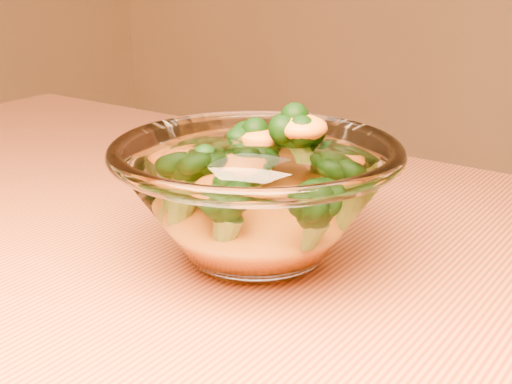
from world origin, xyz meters
TOP-DOWN VIEW (x-y plane):
  - glass_bowl at (0.04, 0.07)m, footprint 0.22×0.22m
  - cheese_sauce at (0.04, 0.07)m, footprint 0.12×0.12m
  - broccoli_heap at (0.03, 0.09)m, footprint 0.15×0.15m

SIDE VIEW (x-z plane):
  - cheese_sauce at x=0.04m, z-range 0.76..0.80m
  - glass_bowl at x=0.04m, z-range 0.75..0.85m
  - broccoli_heap at x=0.03m, z-range 0.77..0.86m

